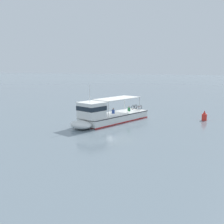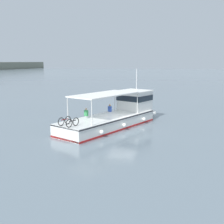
% 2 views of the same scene
% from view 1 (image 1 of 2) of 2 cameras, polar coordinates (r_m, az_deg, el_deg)
% --- Properties ---
extents(ground_plane, '(400.00, 400.00, 0.00)m').
position_cam_1_polar(ground_plane, '(38.38, -1.27, -1.87)').
color(ground_plane, slate).
extents(ferry_main, '(12.96, 7.50, 5.32)m').
position_cam_1_polar(ferry_main, '(36.68, -1.07, -0.79)').
color(ferry_main, white).
rests_on(ferry_main, ground).
extents(channel_buoy, '(0.70, 0.70, 1.40)m').
position_cam_1_polar(channel_buoy, '(40.86, 18.43, -0.85)').
color(channel_buoy, red).
rests_on(channel_buoy, ground).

